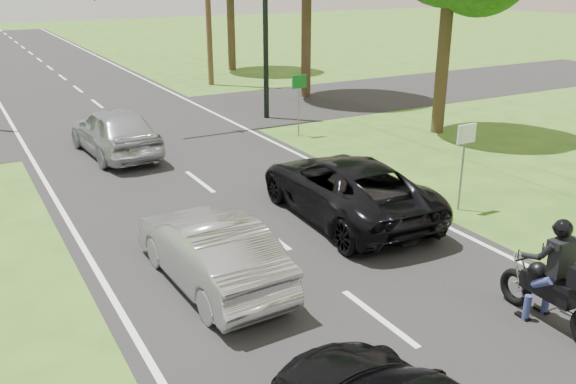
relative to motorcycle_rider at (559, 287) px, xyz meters
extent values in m
plane|color=#315A19|center=(-2.29, 1.60, -0.74)|extent=(140.00, 140.00, 0.00)
cube|color=black|center=(-2.29, 11.60, -0.74)|extent=(8.00, 100.00, 0.01)
cube|color=black|center=(-2.29, 17.60, -0.74)|extent=(60.00, 7.00, 0.01)
torus|color=black|center=(0.03, 0.82, -0.41)|extent=(0.17, 0.66, 0.66)
cube|color=black|center=(0.01, 0.17, -0.11)|extent=(0.32, 0.96, 0.30)
sphere|color=black|center=(0.02, 0.42, 0.07)|extent=(0.34, 0.34, 0.34)
cube|color=black|center=(-0.01, -0.18, 0.07)|extent=(0.36, 0.56, 0.10)
cylinder|color=black|center=(0.02, 0.62, 0.25)|extent=(0.62, 0.06, 0.04)
cube|color=black|center=(0.00, 0.02, 0.50)|extent=(0.41, 0.24, 0.60)
sphere|color=black|center=(0.00, 0.09, 0.97)|extent=(0.30, 0.30, 0.30)
cylinder|color=navy|center=(-0.21, 0.36, -0.51)|extent=(0.12, 0.12, 0.45)
cylinder|color=navy|center=(0.23, 0.34, -0.51)|extent=(0.12, 0.12, 0.45)
imported|color=black|center=(-0.23, 5.60, -0.01)|extent=(2.65, 5.29, 1.44)
imported|color=#A4A3A8|center=(-4.24, 4.08, -0.06)|extent=(1.60, 4.14, 1.35)
imported|color=#ABAEB4|center=(-3.59, 13.33, 0.04)|extent=(2.12, 4.61, 1.53)
cylinder|color=black|center=(2.91, 15.60, 2.26)|extent=(0.20, 0.20, 6.00)
cylinder|color=slate|center=(2.41, 4.60, 0.26)|extent=(0.05, 0.05, 2.00)
cube|color=silver|center=(2.41, 4.57, 1.16)|extent=(0.55, 0.04, 0.45)
cylinder|color=slate|center=(2.61, 12.60, 0.26)|extent=(0.05, 0.05, 2.00)
cube|color=#0C591E|center=(2.61, 12.57, 1.16)|extent=(0.55, 0.04, 0.45)
cylinder|color=#332316|center=(7.21, 10.60, 2.20)|extent=(0.44, 0.44, 5.88)
cylinder|color=#332316|center=(6.51, 18.60, 2.76)|extent=(0.44, 0.44, 7.00)
cylinder|color=#332316|center=(6.91, 27.60, 2.48)|extent=(0.44, 0.44, 6.44)
camera|label=1|loc=(-7.94, -5.34, 4.70)|focal=38.00mm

